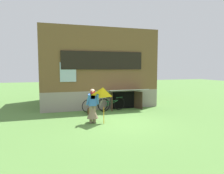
% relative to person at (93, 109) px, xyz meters
% --- Properties ---
extents(ground_plane, '(60.00, 60.00, 0.00)m').
position_rel_person_xyz_m(ground_plane, '(1.23, -0.22, -0.66)').
color(ground_plane, '#56843D').
extents(log_house, '(7.24, 6.33, 4.93)m').
position_rel_person_xyz_m(log_house, '(1.23, 5.39, 1.81)').
color(log_house, gray).
rests_on(log_house, ground_plane).
extents(person, '(0.61, 0.52, 1.56)m').
position_rel_person_xyz_m(person, '(0.00, 0.00, 0.00)').
color(person, '#7F6B51').
rests_on(person, ground_plane).
extents(kite, '(0.88, 0.93, 1.55)m').
position_rel_person_xyz_m(kite, '(0.35, -0.55, 0.60)').
color(kite, orange).
rests_on(kite, ground_plane).
extents(bicycle_green, '(1.75, 0.44, 0.81)m').
position_rel_person_xyz_m(bicycle_green, '(1.63, 2.31, -0.26)').
color(bicycle_green, black).
rests_on(bicycle_green, ground_plane).
extents(bicycle_silver, '(1.66, 0.55, 0.79)m').
position_rel_person_xyz_m(bicycle_silver, '(0.67, 2.43, -0.27)').
color(bicycle_silver, black).
rests_on(bicycle_silver, ground_plane).
extents(wooden_crate, '(0.40, 0.34, 0.33)m').
position_rel_person_xyz_m(wooden_crate, '(0.31, 1.75, -0.49)').
color(wooden_crate, '#4C331E').
rests_on(wooden_crate, ground_plane).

